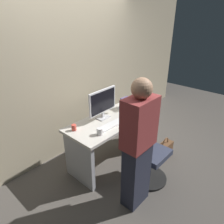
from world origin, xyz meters
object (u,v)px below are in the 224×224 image
object	(u,v)px
keyboard	(111,125)
cup_near_keyboard	(100,131)
cup_by_monitor	(74,127)
monitor	(103,102)
mouse	(123,117)
office_chair	(147,153)
handbag	(164,150)
desk	(110,133)
person_at_desk	(138,146)
book_stack	(126,103)

from	to	relation	value
keyboard	cup_near_keyboard	distance (m)	0.29
cup_by_monitor	monitor	bearing A→B (deg)	-3.71
mouse	monitor	bearing A→B (deg)	129.50
office_chair	handbag	xyz separation A→B (m)	(0.60, 0.03, -0.29)
desk	cup_by_monitor	bearing A→B (deg)	163.94
monitor	handbag	size ratio (longest dim) A/B	1.43
person_at_desk	handbag	world-z (taller)	person_at_desk
office_chair	mouse	world-z (taller)	office_chair
cup_near_keyboard	book_stack	world-z (taller)	book_stack
monitor	cup_near_keyboard	world-z (taller)	monitor
office_chair	keyboard	xyz separation A→B (m)	(-0.18, 0.52, 0.33)
keyboard	book_stack	world-z (taller)	book_stack
cup_near_keyboard	keyboard	bearing A→B (deg)	9.76
office_chair	cup_near_keyboard	size ratio (longest dim) A/B	9.84
keyboard	cup_near_keyboard	xyz separation A→B (m)	(-0.28, -0.05, 0.04)
cup_near_keyboard	book_stack	distance (m)	0.94
keyboard	cup_near_keyboard	size ratio (longest dim) A/B	4.50
office_chair	monitor	size ratio (longest dim) A/B	1.74
person_at_desk	book_stack	bearing A→B (deg)	44.59
desk	person_at_desk	distance (m)	0.93
person_at_desk	book_stack	xyz separation A→B (m)	(0.89, 0.87, -0.00)
monitor	handbag	bearing A→B (deg)	-47.14
keyboard	cup_by_monitor	world-z (taller)	cup_by_monitor
office_chair	book_stack	distance (m)	0.95
monitor	keyboard	bearing A→B (deg)	-109.60
cup_near_keyboard	mouse	bearing A→B (deg)	6.48
office_chair	monitor	xyz separation A→B (m)	(-0.09, 0.77, 0.58)
desk	handbag	size ratio (longest dim) A/B	3.61
desk	handbag	bearing A→B (deg)	-42.58
person_at_desk	monitor	size ratio (longest dim) A/B	3.03
monitor	mouse	xyz separation A→B (m)	(0.20, -0.24, -0.24)
cup_by_monitor	book_stack	xyz separation A→B (m)	(1.05, -0.07, 0.05)
monitor	cup_near_keyboard	distance (m)	0.53
desk	mouse	bearing A→B (deg)	-32.75
person_at_desk	cup_near_keyboard	xyz separation A→B (m)	(-0.01, 0.60, -0.04)
monitor	cup_by_monitor	size ratio (longest dim) A/B	6.32
person_at_desk	mouse	xyz separation A→B (m)	(0.56, 0.67, -0.07)
mouse	handbag	size ratio (longest dim) A/B	0.26
cup_by_monitor	handbag	size ratio (longest dim) A/B	0.23
desk	cup_near_keyboard	distance (m)	0.52
desk	handbag	world-z (taller)	desk
desk	cup_near_keyboard	world-z (taller)	cup_near_keyboard
cup_by_monitor	cup_near_keyboard	bearing A→B (deg)	-65.18
desk	mouse	size ratio (longest dim) A/B	13.64
person_at_desk	mouse	world-z (taller)	person_at_desk
keyboard	office_chair	bearing A→B (deg)	-68.47
office_chair	book_stack	world-z (taller)	office_chair
office_chair	handbag	bearing A→B (deg)	2.99
person_at_desk	keyboard	xyz separation A→B (m)	(0.27, 0.65, -0.08)
mouse	handbag	xyz separation A→B (m)	(0.49, -0.50, -0.63)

